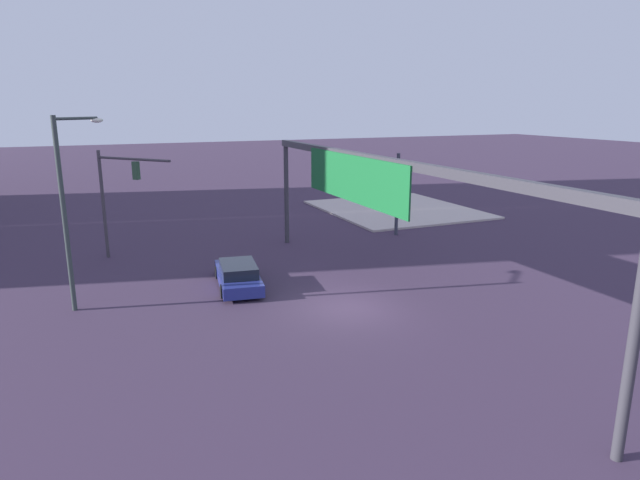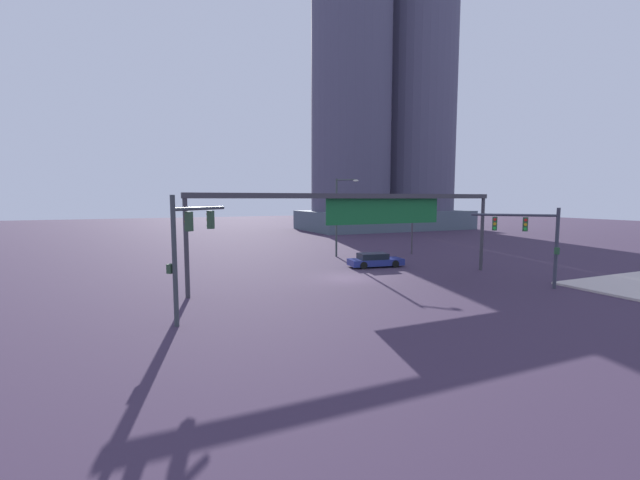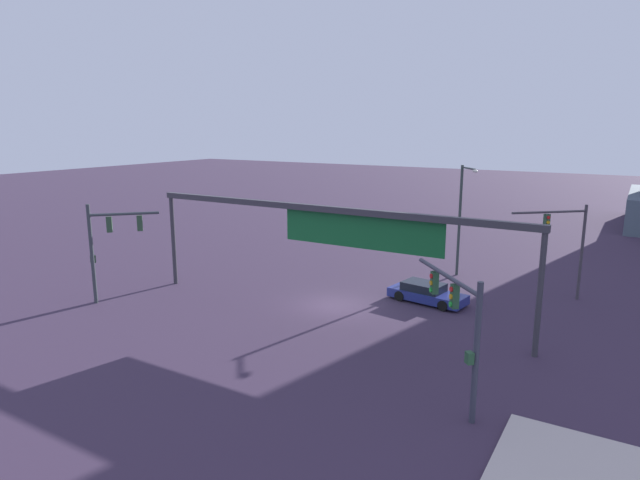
# 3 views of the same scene
# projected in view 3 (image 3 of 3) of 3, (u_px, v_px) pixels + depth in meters

# --- Properties ---
(ground_plane) EXTENTS (218.61, 218.61, 0.00)m
(ground_plane) POSITION_uv_depth(u_px,v_px,m) (335.00, 305.00, 32.87)
(ground_plane) COLOR #382A40
(traffic_signal_near_corner) EXTENTS (3.82, 4.35, 5.38)m
(traffic_signal_near_corner) POSITION_uv_depth(u_px,v_px,m) (459.00, 316.00, 20.51)
(traffic_signal_near_corner) COLOR #363846
(traffic_signal_near_corner) RESTS_ON ground
(traffic_signal_opposite_side) EXTENTS (3.82, 3.38, 6.02)m
(traffic_signal_opposite_side) POSITION_uv_depth(u_px,v_px,m) (566.00, 236.00, 32.95)
(traffic_signal_opposite_side) COLOR #3E3840
(traffic_signal_opposite_side) RESTS_ON ground
(traffic_signal_cross_street) EXTENTS (3.27, 3.07, 6.15)m
(traffic_signal_cross_street) POSITION_uv_depth(u_px,v_px,m) (107.00, 239.00, 32.72)
(traffic_signal_cross_street) COLOR #363D41
(traffic_signal_cross_street) RESTS_ON ground
(streetlamp_curved_arm) EXTENTS (1.74, 2.03, 8.01)m
(streetlamp_curved_arm) POSITION_uv_depth(u_px,v_px,m) (461.00, 213.00, 38.35)
(streetlamp_curved_arm) COLOR #343E3C
(streetlamp_curved_arm) RESTS_ON ground
(overhead_sign_gantry) EXTENTS (23.95, 0.43, 6.34)m
(overhead_sign_gantry) POSITION_uv_depth(u_px,v_px,m) (333.00, 224.00, 30.11)
(overhead_sign_gantry) COLOR #37363D
(overhead_sign_gantry) RESTS_ON ground
(sedan_car_approaching) EXTENTS (4.98, 2.48, 1.21)m
(sedan_car_approaching) POSITION_uv_depth(u_px,v_px,m) (426.00, 293.00, 33.35)
(sedan_car_approaching) COLOR navy
(sedan_car_approaching) RESTS_ON ground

